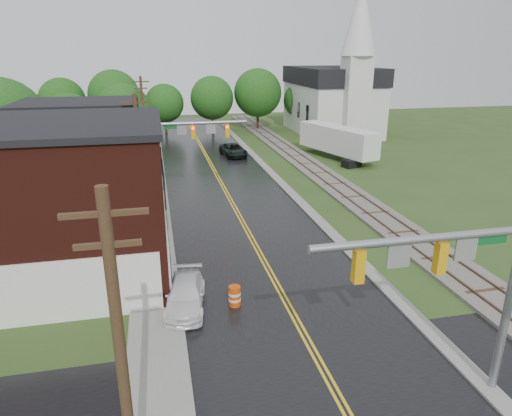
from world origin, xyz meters
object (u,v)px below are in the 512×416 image
object	(u,v)px
utility_pole_a	(122,362)
tree_left_c	(72,125)
tree_left_b	(3,126)
tree_left_e	(125,113)
traffic_signal_far	(184,139)
semi_trailer	(338,140)
brick_building	(25,203)
traffic_signal_near	(459,271)
utility_pole_b	(140,158)
suv_dark	(233,150)
construction_barrel	(235,296)
church	(335,93)
pickup_white	(185,295)
utility_pole_c	(143,116)

from	to	relation	value
utility_pole_a	tree_left_c	distance (m)	40.52
tree_left_b	tree_left_e	distance (m)	16.67
traffic_signal_far	semi_trailer	xyz separation A→B (m)	(17.76, 11.27, -2.81)
brick_building	utility_pole_a	distance (m)	16.05
traffic_signal_near	tree_left_b	bearing A→B (deg)	125.49
brick_building	utility_pole_b	xyz separation A→B (m)	(5.68, 7.00, 0.57)
traffic_signal_far	tree_left_e	bearing A→B (deg)	105.89
traffic_signal_near	tree_left_e	bearing A→B (deg)	105.68
suv_dark	construction_barrel	bearing A→B (deg)	-105.92
brick_building	church	distance (m)	50.58
utility_pole_a	pickup_white	xyz separation A→B (m)	(2.00, 10.00, -4.09)
brick_building	suv_dark	distance (m)	31.44
tree_left_b	tree_left_e	bearing A→B (deg)	57.26
tree_left_c	tree_left_e	size ratio (longest dim) A/B	0.94
tree_left_c	construction_barrel	distance (m)	32.58
tree_left_b	semi_trailer	xyz separation A→B (m)	(32.14, 6.38, -3.56)
tree_left_c	suv_dark	xyz separation A→B (m)	(16.91, 2.21, -3.81)
traffic_signal_far	church	bearing A→B (deg)	48.73
traffic_signal_near	tree_left_b	xyz separation A→B (m)	(-21.32, 29.90, 0.75)
church	semi_trailer	world-z (taller)	church
construction_barrel	church	bearing A→B (deg)	62.98
church	construction_barrel	distance (m)	49.80
brick_building	utility_pole_b	distance (m)	9.03
brick_building	tree_left_e	xyz separation A→B (m)	(3.64, 30.90, 0.66)
church	suv_dark	bearing A→B (deg)	-145.51
church	tree_left_b	bearing A→B (deg)	-150.01
utility_pole_a	semi_trailer	xyz separation A→B (m)	(21.09, 38.27, -2.56)
traffic_signal_far	utility_pole_c	bearing A→B (deg)	101.09
church	traffic_signal_far	bearing A→B (deg)	-131.27
brick_building	tree_left_e	size ratio (longest dim) A/B	1.75
traffic_signal_far	tree_left_c	bearing A→B (deg)	128.82
traffic_signal_far	tree_left_c	world-z (taller)	tree_left_c
traffic_signal_near	tree_left_b	size ratio (longest dim) A/B	0.76
tree_left_b	tree_left_e	world-z (taller)	tree_left_b
church	tree_left_c	world-z (taller)	church
pickup_white	traffic_signal_far	bearing A→B (deg)	93.43
pickup_white	tree_left_c	bearing A→B (deg)	114.74
church	utility_pole_a	world-z (taller)	church
utility_pole_c	suv_dark	distance (m)	10.82
brick_building	utility_pole_a	xyz separation A→B (m)	(5.68, -15.00, 0.57)
traffic_signal_near	tree_left_e	distance (m)	45.59
utility_pole_c	tree_left_b	distance (m)	16.42
church	semi_trailer	bearing A→B (deg)	-110.26
traffic_signal_far	suv_dark	xyz separation A→B (m)	(6.54, 15.11, -4.27)
traffic_signal_far	construction_barrel	bearing A→B (deg)	-86.81
tree_left_e	semi_trailer	xyz separation A→B (m)	(23.14, -7.62, -2.65)
church	construction_barrel	size ratio (longest dim) A/B	19.58
utility_pole_a	utility_pole_b	distance (m)	22.00
suv_dark	utility_pole_a	bearing A→B (deg)	-109.39
utility_pole_c	tree_left_e	xyz separation A→B (m)	(-2.05, 1.90, 0.09)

